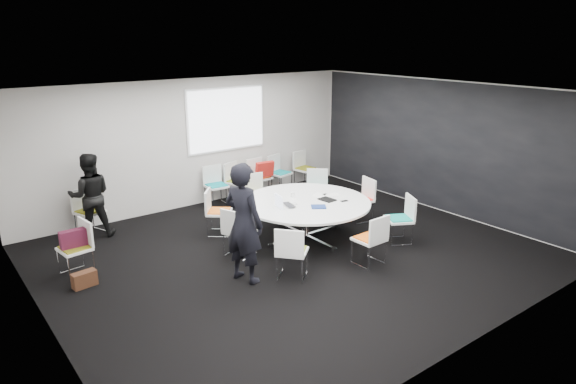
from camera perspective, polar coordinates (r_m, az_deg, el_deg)
room_shell at (r=8.67m, az=1.05°, el=1.78°), size 8.08×7.08×2.88m
conference_table at (r=9.57m, az=1.97°, el=-2.00°), size 2.40×2.40×0.73m
projection_screen at (r=11.76m, az=-6.82°, el=8.01°), size 1.90×0.03×1.35m
chair_ring_a at (r=10.67m, az=8.03°, el=-1.72°), size 0.53×0.54×0.88m
chair_ring_b at (r=11.21m, az=3.19°, el=-0.63°), size 0.64×0.64×0.88m
chair_ring_c at (r=10.87m, az=-3.66°, el=-1.22°), size 0.57×0.57×0.88m
chair_ring_d at (r=9.94m, az=-7.70°, el=-3.14°), size 0.64×0.64×0.88m
chair_ring_e at (r=8.95m, az=-5.42°, el=-5.42°), size 0.58×0.59×0.88m
chair_ring_f at (r=8.13m, az=0.42°, el=-7.75°), size 0.64×0.64×0.88m
chair_ring_g at (r=8.70m, az=9.03°, el=-6.24°), size 0.47×0.46×0.88m
chair_ring_h at (r=9.70m, az=12.24°, el=-3.92°), size 0.61×0.62×0.88m
chair_back_a at (r=11.62m, az=-7.94°, el=-0.12°), size 0.48×0.47×0.88m
chair_back_b at (r=11.89m, az=-5.61°, el=0.36°), size 0.59×0.58×0.88m
chair_back_c at (r=12.18m, az=-3.19°, el=0.83°), size 0.49×0.48×0.88m
chair_back_d at (r=12.54m, az=-0.93°, el=1.33°), size 0.55×0.54×0.88m
chair_back_e at (r=12.96m, az=1.89°, el=1.85°), size 0.53×0.52×0.88m
chair_spare_left at (r=8.91m, az=-22.41°, el=-6.82°), size 0.50×0.51×0.88m
chair_person_back at (r=10.58m, az=-21.11°, el=-2.91°), size 0.59×0.58×0.88m
person_main at (r=7.83m, az=-4.94°, el=-3.46°), size 0.63×0.79×1.90m
person_back at (r=10.27m, az=-21.13°, el=-0.38°), size 0.93×0.82×1.61m
laptop at (r=9.26m, az=0.39°, el=-1.44°), size 0.29×0.38×0.03m
laptop_lid at (r=9.09m, az=-1.04°, el=-1.03°), size 0.07×0.30×0.22m
notebook_black at (r=9.60m, az=4.37°, el=-0.84°), size 0.24×0.32×0.02m
tablet_folio at (r=9.18m, az=3.42°, el=-1.64°), size 0.33×0.31×0.03m
papers_right at (r=9.88m, az=3.49°, el=-0.33°), size 0.36×0.32×0.00m
papers_front at (r=9.91m, az=4.83°, el=-0.30°), size 0.35×0.29×0.00m
cup at (r=9.75m, az=0.52°, el=-0.29°), size 0.08×0.08×0.09m
phone at (r=9.56m, az=6.27°, el=-1.00°), size 0.15×0.09×0.01m
maroon_bag at (r=8.78m, az=-22.76°, el=-4.79°), size 0.40×0.14×0.28m
brown_bag at (r=8.52m, az=-21.68°, el=-9.00°), size 0.38×0.20×0.24m
red_jacket at (r=11.89m, az=-2.61°, el=2.55°), size 0.46×0.21×0.36m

